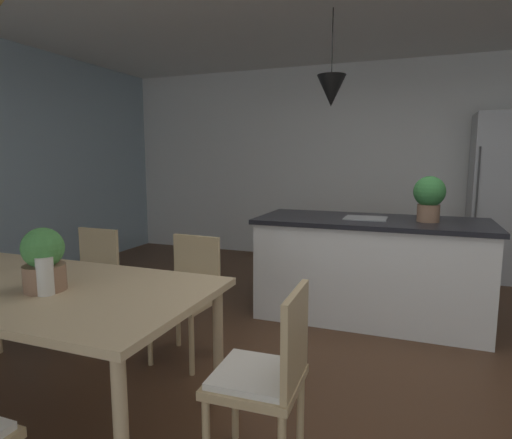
{
  "coord_description": "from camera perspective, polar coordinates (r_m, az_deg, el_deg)",
  "views": [
    {
      "loc": [
        0.21,
        -2.81,
        1.43
      ],
      "look_at": [
        -1.04,
        0.5,
        0.92
      ],
      "focal_mm": 29.95,
      "sensor_mm": 36.0,
      "label": 1
    }
  ],
  "objects": [
    {
      "name": "vase_on_dining_table",
      "position": [
        2.42,
        -26.34,
        -6.78
      ],
      "size": [
        0.09,
        0.09,
        0.19
      ],
      "color": "silver",
      "rests_on": "dining_table"
    },
    {
      "name": "refrigerator",
      "position": [
        5.77,
        30.13,
        2.54
      ],
      "size": [
        0.72,
        0.67,
        1.95
      ],
      "color": "#B2B5B7",
      "rests_on": "ground_plane"
    },
    {
      "name": "chair_far_right",
      "position": [
        3.13,
        -9.15,
        -9.7
      ],
      "size": [
        0.42,
        0.42,
        0.87
      ],
      "color": "tan",
      "rests_on": "ground_plane"
    },
    {
      "name": "chair_far_left",
      "position": [
        3.64,
        -21.48,
        -7.62
      ],
      "size": [
        0.41,
        0.41,
        0.87
      ],
      "color": "tan",
      "rests_on": "ground_plane"
    },
    {
      "name": "wall_back_kitchen",
      "position": [
        6.07,
        18.93,
        7.0
      ],
      "size": [
        10.0,
        0.12,
        2.7
      ],
      "primitive_type": "cube",
      "color": "white",
      "rests_on": "ground_plane"
    },
    {
      "name": "chair_kitchen_end",
      "position": [
        2.03,
        1.4,
        -19.9
      ],
      "size": [
        0.41,
        0.41,
        0.87
      ],
      "color": "tan",
      "rests_on": "ground_plane"
    },
    {
      "name": "ground_plane",
      "position": [
        3.17,
        15.55,
        -19.33
      ],
      "size": [
        10.0,
        8.4,
        0.04
      ],
      "primitive_type": "cube",
      "color": "#4C301E"
    },
    {
      "name": "dining_table",
      "position": [
        2.68,
        -27.47,
        -8.95
      ],
      "size": [
        1.97,
        1.03,
        0.74
      ],
      "color": "#D1B284",
      "rests_on": "ground_plane"
    },
    {
      "name": "potted_plant_on_island",
      "position": [
        3.84,
        22.13,
        2.89
      ],
      "size": [
        0.26,
        0.26,
        0.38
      ],
      "color": "#8C664C",
      "rests_on": "kitchen_island"
    },
    {
      "name": "potted_plant_on_table",
      "position": [
        2.48,
        -26.5,
        -4.81
      ],
      "size": [
        0.21,
        0.21,
        0.33
      ],
      "color": "#8C664C",
      "rests_on": "dining_table"
    },
    {
      "name": "kitchen_island",
      "position": [
        3.96,
        14.95,
        -6.22
      ],
      "size": [
        1.98,
        0.87,
        0.91
      ],
      "color": "white",
      "rests_on": "ground_plane"
    },
    {
      "name": "pendant_over_island_main",
      "position": [
        3.94,
        10.02,
        16.59
      ],
      "size": [
        0.25,
        0.25,
        0.82
      ],
      "color": "black"
    }
  ]
}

